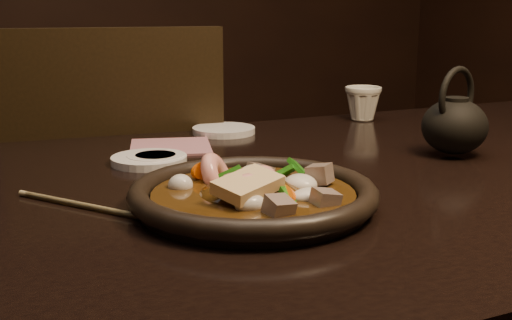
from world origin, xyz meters
name	(u,v)px	position (x,y,z in m)	size (l,w,h in m)	color
table	(356,217)	(0.00, 0.00, 0.67)	(1.60, 0.90, 0.75)	black
chair	(115,224)	(-0.26, 0.57, 0.52)	(0.49, 0.49, 0.96)	black
plate	(253,196)	(-0.23, -0.11, 0.77)	(0.31, 0.31, 0.03)	black
stirfry	(253,191)	(-0.22, -0.10, 0.77)	(0.20, 0.22, 0.07)	#37200A
soy_dish	(156,158)	(-0.27, 0.18, 0.76)	(0.09, 0.09, 0.01)	white
saucer_left	(149,160)	(-0.28, 0.17, 0.76)	(0.12, 0.12, 0.01)	white
saucer_right	(224,130)	(-0.08, 0.36, 0.76)	(0.12, 0.12, 0.01)	white
tea_cup	(363,102)	(0.25, 0.37, 0.79)	(0.08, 0.07, 0.08)	beige
chopsticks	(95,208)	(-0.41, -0.04, 0.75)	(0.16, 0.22, 0.01)	tan
napkin	(171,147)	(-0.21, 0.27, 0.75)	(0.14, 0.14, 0.00)	#A7666E
teapot	(455,123)	(0.20, 0.02, 0.81)	(0.13, 0.11, 0.15)	black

